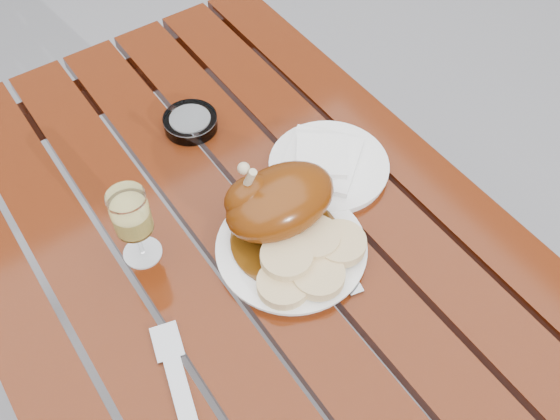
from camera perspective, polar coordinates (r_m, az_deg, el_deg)
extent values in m
plane|color=slate|center=(1.68, -2.27, -17.57)|extent=(60.00, 60.00, 0.00)
cube|color=#60240B|center=(1.34, -2.79, -12.10)|extent=(0.80, 1.20, 0.75)
cylinder|color=white|center=(0.99, 1.04, -3.57)|extent=(0.27, 0.27, 0.02)
cylinder|color=#542D09|center=(0.99, 0.54, -2.66)|extent=(0.18, 0.18, 0.00)
ellipsoid|color=#713108|center=(0.97, 0.05, 0.80)|extent=(0.19, 0.13, 0.09)
ellipsoid|color=#713108|center=(0.96, -2.75, 1.19)|extent=(0.09, 0.06, 0.07)
cylinder|color=#C6B28C|center=(0.95, -3.22, 2.05)|extent=(0.03, 0.04, 0.10)
cylinder|color=#D5BE81|center=(0.94, 0.32, -6.79)|extent=(0.08, 0.08, 0.02)
cylinder|color=#D5BE81|center=(0.94, 3.52, -5.97)|extent=(0.08, 0.08, 0.02)
cylinder|color=#D5BE81|center=(0.97, 5.54, -3.04)|extent=(0.08, 0.08, 0.02)
cylinder|color=#D5BE81|center=(0.97, 3.16, -2.59)|extent=(0.08, 0.08, 0.02)
cylinder|color=#D5BE81|center=(0.94, 0.61, -4.31)|extent=(0.08, 0.08, 0.02)
cylinder|color=#EFE06C|center=(0.96, -13.16, -1.49)|extent=(0.07, 0.07, 0.15)
cylinder|color=white|center=(1.10, 4.48, 4.00)|extent=(0.27, 0.27, 0.02)
cube|color=white|center=(1.09, 3.79, 4.60)|extent=(0.18, 0.18, 0.01)
cylinder|color=#B2B7BC|center=(1.18, -8.19, 7.95)|extent=(0.12, 0.12, 0.03)
cube|color=gray|center=(0.89, -8.85, -16.85)|extent=(0.08, 0.20, 0.01)
cube|color=gray|center=(1.01, 4.11, -2.26)|extent=(0.07, 0.24, 0.01)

